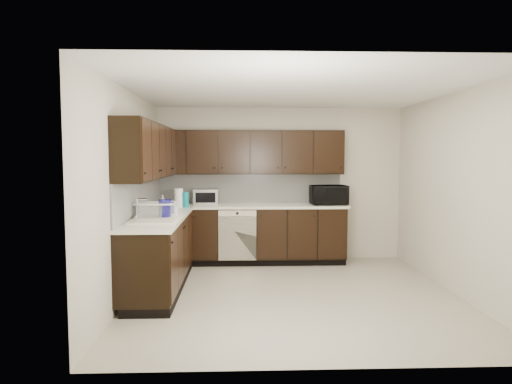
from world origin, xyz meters
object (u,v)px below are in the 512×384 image
sink (155,225)px  storage_bin (156,211)px  microwave (329,195)px  toaster_oven (206,197)px  blue_pitcher (165,209)px

sink → storage_bin: 0.25m
sink → microwave: 2.95m
microwave → toaster_oven: bearing=172.5°
sink → toaster_oven: 1.85m
sink → toaster_oven: (0.48, 1.78, 0.18)m
toaster_oven → storage_bin: (-0.52, -1.57, -0.03)m
microwave → storage_bin: (-2.46, -1.46, -0.06)m
sink → storage_bin: (-0.03, 0.20, 0.15)m
blue_pitcher → microwave: bearing=58.1°
sink → blue_pitcher: 0.24m
toaster_oven → blue_pitcher: toaster_oven is taller
storage_bin → sink: bearing=-80.7°
toaster_oven → blue_pitcher: (-0.39, -1.64, -0.00)m
toaster_oven → storage_bin: 1.66m
toaster_oven → blue_pitcher: size_ratio=1.65×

